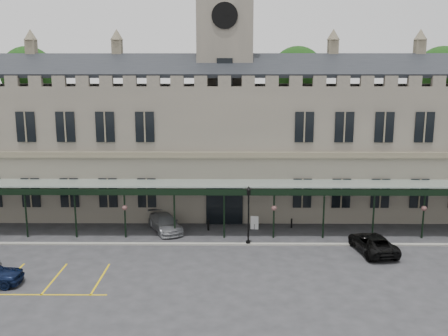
{
  "coord_description": "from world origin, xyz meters",
  "views": [
    {
      "loc": [
        0.3,
        -31.41,
        13.33
      ],
      "look_at": [
        0.0,
        6.0,
        6.0
      ],
      "focal_mm": 40.0,
      "sensor_mm": 36.0,
      "label": 1
    }
  ],
  "objects_px": {
    "car_taxi": "(165,223)",
    "car_van": "(373,243)",
    "clock_tower": "(225,73)",
    "lamp_post_mid": "(249,210)",
    "sign_board": "(254,223)",
    "station_building": "(225,143)"
  },
  "relations": [
    {
      "from": "car_taxi",
      "to": "car_van",
      "type": "height_order",
      "value": "car_van"
    },
    {
      "from": "car_van",
      "to": "clock_tower",
      "type": "bearing_deg",
      "value": -55.1
    },
    {
      "from": "clock_tower",
      "to": "car_van",
      "type": "xyz_separation_m",
      "value": [
        11.08,
        -12.01,
        -12.4
      ]
    },
    {
      "from": "clock_tower",
      "to": "car_taxi",
      "type": "xyz_separation_m",
      "value": [
        -5.0,
        -7.11,
        -12.41
      ]
    },
    {
      "from": "car_van",
      "to": "car_taxi",
      "type": "bearing_deg",
      "value": -24.74
    },
    {
      "from": "lamp_post_mid",
      "to": "clock_tower",
      "type": "bearing_deg",
      "value": 100.27
    },
    {
      "from": "car_taxi",
      "to": "lamp_post_mid",
      "type": "bearing_deg",
      "value": -50.08
    },
    {
      "from": "lamp_post_mid",
      "to": "sign_board",
      "type": "relative_size",
      "value": 4.05
    },
    {
      "from": "clock_tower",
      "to": "lamp_post_mid",
      "type": "distance_m",
      "value": 14.79
    },
    {
      "from": "clock_tower",
      "to": "sign_board",
      "type": "bearing_deg",
      "value": -68.69
    },
    {
      "from": "station_building",
      "to": "clock_tower",
      "type": "bearing_deg",
      "value": 90.0
    },
    {
      "from": "clock_tower",
      "to": "lamp_post_mid",
      "type": "bearing_deg",
      "value": -79.73
    },
    {
      "from": "car_taxi",
      "to": "car_van",
      "type": "distance_m",
      "value": 16.81
    },
    {
      "from": "lamp_post_mid",
      "to": "car_van",
      "type": "bearing_deg",
      "value": -9.79
    },
    {
      "from": "sign_board",
      "to": "car_taxi",
      "type": "height_order",
      "value": "car_taxi"
    },
    {
      "from": "lamp_post_mid",
      "to": "sign_board",
      "type": "bearing_deg",
      "value": 79.85
    },
    {
      "from": "car_taxi",
      "to": "car_van",
      "type": "bearing_deg",
      "value": -41.35
    },
    {
      "from": "station_building",
      "to": "clock_tower",
      "type": "distance_m",
      "value": 6.64
    },
    {
      "from": "station_building",
      "to": "clock_tower",
      "type": "xyz_separation_m",
      "value": [
        0.0,
        0.09,
        6.64
      ]
    },
    {
      "from": "lamp_post_mid",
      "to": "sign_board",
      "type": "xyz_separation_m",
      "value": [
        0.68,
        3.82,
        -2.22
      ]
    },
    {
      "from": "clock_tower",
      "to": "car_taxi",
      "type": "height_order",
      "value": "clock_tower"
    },
    {
      "from": "lamp_post_mid",
      "to": "car_taxi",
      "type": "relative_size",
      "value": 0.97
    }
  ]
}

